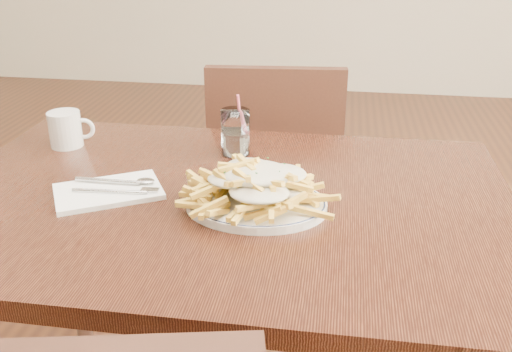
% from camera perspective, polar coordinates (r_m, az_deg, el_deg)
% --- Properties ---
extents(table, '(1.20, 0.80, 0.75)m').
position_cam_1_polar(table, '(1.22, -3.38, -5.25)').
color(table, black).
rests_on(table, ground).
extents(chair_far, '(0.44, 0.44, 0.89)m').
position_cam_1_polar(chair_far, '(1.87, 1.93, 0.05)').
color(chair_far, black).
rests_on(chair_far, ground).
extents(fries_plate, '(0.32, 0.29, 0.02)m').
position_cam_1_polar(fries_plate, '(1.12, 0.00, -2.79)').
color(fries_plate, silver).
rests_on(fries_plate, table).
extents(loaded_fries, '(0.27, 0.22, 0.08)m').
position_cam_1_polar(loaded_fries, '(1.10, 0.00, -0.40)').
color(loaded_fries, gold).
rests_on(loaded_fries, fries_plate).
extents(napkin, '(0.25, 0.23, 0.01)m').
position_cam_1_polar(napkin, '(1.22, -14.56, -1.51)').
color(napkin, white).
rests_on(napkin, table).
extents(cutlery, '(0.20, 0.08, 0.01)m').
position_cam_1_polar(cutlery, '(1.23, -14.51, -1.03)').
color(cutlery, silver).
rests_on(cutlery, napkin).
extents(water_glass, '(0.07, 0.07, 0.15)m').
position_cam_1_polar(water_glass, '(1.37, -2.07, 4.12)').
color(water_glass, white).
rests_on(water_glass, table).
extents(coffee_mug, '(0.11, 0.08, 0.09)m').
position_cam_1_polar(coffee_mug, '(1.50, -18.44, 4.46)').
color(coffee_mug, silver).
rests_on(coffee_mug, table).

